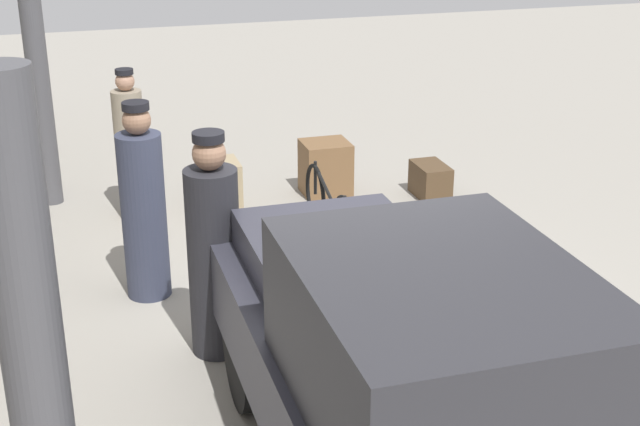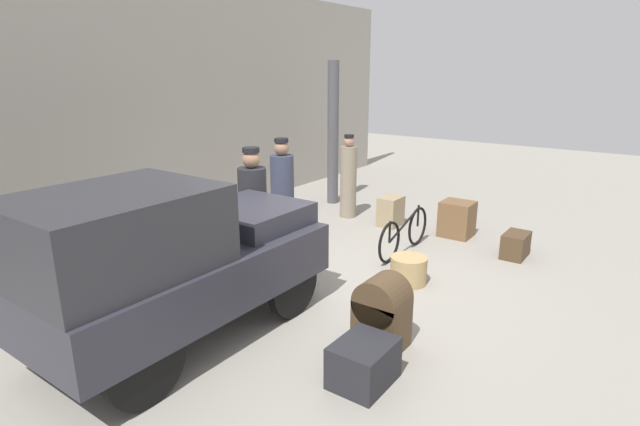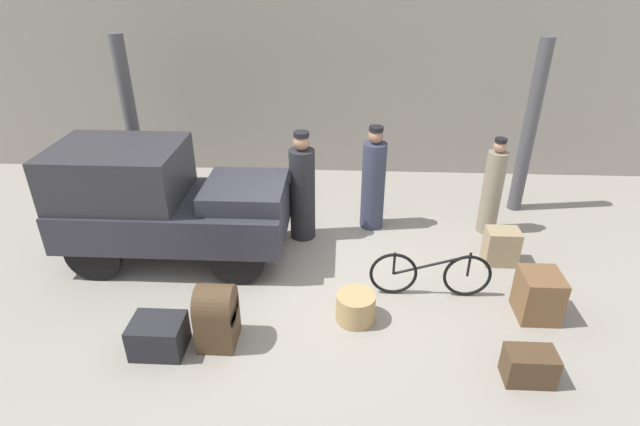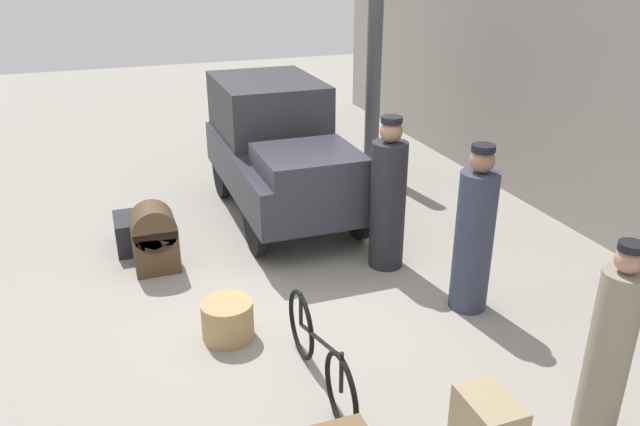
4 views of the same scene
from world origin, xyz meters
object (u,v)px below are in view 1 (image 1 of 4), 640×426
Objects in this scene: suitcase_black_upright at (629,368)px; trunk_wicker_pale at (326,168)px; truck at (396,358)px; trunk_large_brown at (430,180)px; trunk_barrel_dark at (561,306)px; porter_standing_middle at (144,210)px; porter_with_bicycle at (131,151)px; wicker_basket at (420,255)px; trunk_umber_medium at (223,185)px; bicycle at (329,209)px; conductor_in_dark_uniform at (214,255)px.

trunk_wicker_pale is at bearing 10.73° from suitcase_black_upright.
truck is 5.42m from trunk_large_brown.
trunk_barrel_dark is at bearing -56.87° from truck.
porter_standing_middle reaches higher than suitcase_black_upright.
trunk_wicker_pale is 1.16× the size of trunk_large_brown.
truck is at bearing 123.13° from trunk_barrel_dark.
porter_standing_middle is 2.90× the size of suitcase_black_upright.
trunk_large_brown is at bearing -95.92° from porter_with_bicycle.
trunk_wicker_pale is at bearing 9.97° from trunk_barrel_dark.
trunk_large_brown is at bearing -111.54° from trunk_wicker_pale.
truck is 2.29m from suitcase_black_upright.
trunk_wicker_pale is 1.24m from trunk_large_brown.
trunk_large_brown is 0.88× the size of suitcase_black_upright.
truck is 5.38× the size of suitcase_black_upright.
wicker_basket is 0.91× the size of trunk_umber_medium.
porter_standing_middle is (3.22, 1.12, -0.15)m from truck.
trunk_wicker_pale is (1.34, -0.37, -0.02)m from bicycle.
truck is 3.33m from wicker_basket.
trunk_large_brown is (0.89, -1.52, -0.14)m from bicycle.
suitcase_black_upright is (-2.66, -3.20, -0.61)m from porter_standing_middle.
porter_with_bicycle is 2.29m from trunk_wicker_pale.
trunk_umber_medium is (1.20, 0.88, -0.06)m from bicycle.
conductor_in_dark_uniform is 3.23m from suitcase_black_upright.
trunk_umber_medium reaches higher than suitcase_black_upright.
trunk_barrel_dark is at bearing -123.30° from porter_standing_middle.
trunk_wicker_pale reaches higher than wicker_basket.
bicycle is at bearing 21.82° from trunk_barrel_dark.
trunk_barrel_dark is (-1.98, -3.02, -0.41)m from porter_standing_middle.
conductor_in_dark_uniform reaches higher than trunk_umber_medium.
trunk_umber_medium is at bearing 96.27° from trunk_wicker_pale.
trunk_large_brown is (1.61, -3.46, -0.63)m from porter_standing_middle.
porter_with_bicycle is 2.96× the size of trunk_umber_medium.
trunk_large_brown is at bearing -97.49° from trunk_umber_medium.
wicker_basket is 0.28× the size of porter_standing_middle.
porter_standing_middle reaches higher than trunk_large_brown.
trunk_large_brown is (1.91, -0.93, 0.00)m from wicker_basket.
trunk_large_brown is (-0.35, -3.39, -0.57)m from porter_with_bicycle.
trunk_wicker_pale is (0.14, -1.25, 0.04)m from trunk_umber_medium.
porter_with_bicycle reaches higher than trunk_barrel_dark.
porter_with_bicycle is 0.91× the size of conductor_in_dark_uniform.
truck is 5.45m from trunk_wicker_pale.
porter_standing_middle reaches higher than porter_with_bicycle.
bicycle is at bearing -39.01° from conductor_in_dark_uniform.
trunk_umber_medium is (3.08, -0.64, -0.56)m from conductor_in_dark_uniform.
trunk_wicker_pale is at bearing 68.46° from trunk_large_brown.
trunk_barrel_dark is (-3.91, -1.96, 0.13)m from trunk_umber_medium.
porter_with_bicycle is 4.94m from trunk_barrel_dark.
porter_with_bicycle is at bearing 36.80° from trunk_barrel_dark.
porter_standing_middle is 3.14m from trunk_wicker_pale.
truck is 2.18m from conductor_in_dark_uniform.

